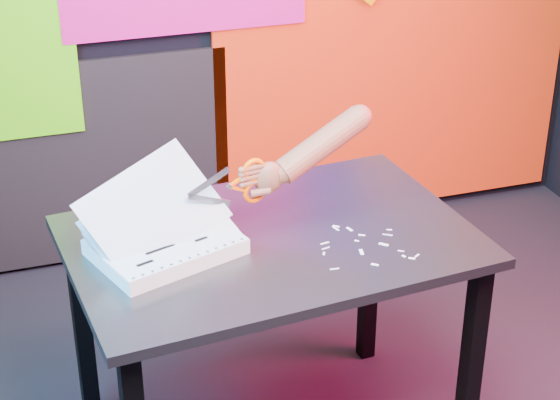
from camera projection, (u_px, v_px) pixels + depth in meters
name	position (u px, v px, depth m)	size (l,w,h in m)	color
room	(420.00, 31.00, 2.25)	(3.01, 3.01, 2.71)	black
backdrop	(263.00, 23.00, 3.69)	(2.88, 0.05, 2.08)	red
work_table	(271.00, 268.00, 2.62)	(1.16, 0.82, 0.75)	black
printout_stack	(165.00, 245.00, 2.48)	(0.45, 0.37, 0.28)	silver
scissors	(249.00, 182.00, 2.55)	(0.23, 0.05, 0.14)	silver
hand_forearm	(313.00, 149.00, 2.62)	(0.40, 0.12, 0.20)	brown
paper_clippings	(364.00, 245.00, 2.54)	(0.25, 0.25, 0.00)	silver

